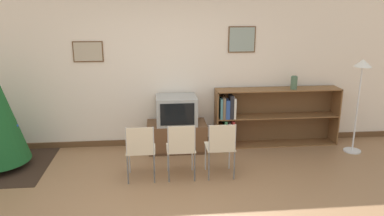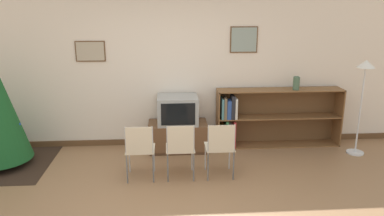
# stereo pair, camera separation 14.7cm
# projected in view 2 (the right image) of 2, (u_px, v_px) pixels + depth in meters

# --- Properties ---
(ground_plane) EXTENTS (24.00, 24.00, 0.00)m
(ground_plane) POSITION_uv_depth(u_px,v_px,m) (172.00, 212.00, 4.47)
(ground_plane) COLOR #936B47
(wall_back) EXTENTS (9.11, 0.11, 2.70)m
(wall_back) POSITION_uv_depth(u_px,v_px,m) (169.00, 68.00, 6.33)
(wall_back) COLOR silver
(wall_back) RESTS_ON ground_plane
(area_rug) EXTENTS (1.49, 1.46, 0.01)m
(area_rug) POSITION_uv_depth(u_px,v_px,m) (2.00, 165.00, 5.78)
(area_rug) COLOR #332319
(area_rug) RESTS_ON ground_plane
(tv_console) EXTENTS (0.98, 0.54, 0.48)m
(tv_console) POSITION_uv_depth(u_px,v_px,m) (178.00, 136.00, 6.32)
(tv_console) COLOR #4C311E
(tv_console) RESTS_ON ground_plane
(television) EXTENTS (0.66, 0.53, 0.46)m
(television) POSITION_uv_depth(u_px,v_px,m) (178.00, 110.00, 6.19)
(television) COLOR #9E9E99
(television) RESTS_ON tv_console
(folding_chair_left) EXTENTS (0.40, 0.40, 0.82)m
(folding_chair_left) POSITION_uv_depth(u_px,v_px,m) (140.00, 149.00, 5.16)
(folding_chair_left) COLOR beige
(folding_chair_left) RESTS_ON ground_plane
(folding_chair_center) EXTENTS (0.40, 0.40, 0.82)m
(folding_chair_center) POSITION_uv_depth(u_px,v_px,m) (180.00, 148.00, 5.20)
(folding_chair_center) COLOR beige
(folding_chair_center) RESTS_ON ground_plane
(folding_chair_right) EXTENTS (0.40, 0.40, 0.82)m
(folding_chair_right) POSITION_uv_depth(u_px,v_px,m) (220.00, 146.00, 5.24)
(folding_chair_right) COLOR beige
(folding_chair_right) RESTS_ON ground_plane
(bookshelf) EXTENTS (2.14, 0.36, 1.00)m
(bookshelf) POSITION_uv_depth(u_px,v_px,m) (260.00, 119.00, 6.46)
(bookshelf) COLOR brown
(bookshelf) RESTS_ON ground_plane
(vase) EXTENTS (0.11, 0.11, 0.23)m
(vase) POSITION_uv_depth(u_px,v_px,m) (296.00, 83.00, 6.26)
(vase) COLOR #47664C
(vase) RESTS_ON bookshelf
(standing_lamp) EXTENTS (0.28, 0.28, 1.56)m
(standing_lamp) POSITION_uv_depth(u_px,v_px,m) (364.00, 83.00, 5.90)
(standing_lamp) COLOR silver
(standing_lamp) RESTS_ON ground_plane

